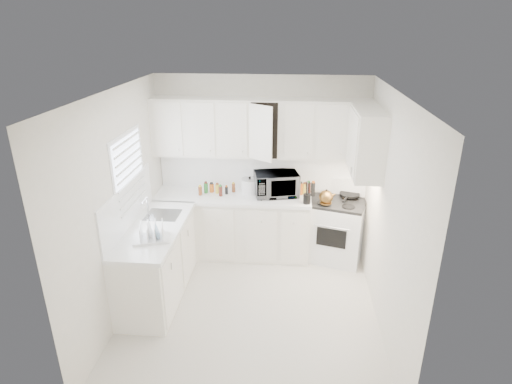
# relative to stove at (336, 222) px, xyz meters

# --- Properties ---
(floor) EXTENTS (3.20, 3.20, 0.00)m
(floor) POSITION_rel_stove_xyz_m (-1.10, -1.29, -0.58)
(floor) COLOR silver
(floor) RESTS_ON ground
(ceiling) EXTENTS (3.20, 3.20, 0.00)m
(ceiling) POSITION_rel_stove_xyz_m (-1.10, -1.29, 2.02)
(ceiling) COLOR white
(ceiling) RESTS_ON ground
(wall_back) EXTENTS (3.00, 0.00, 3.00)m
(wall_back) POSITION_rel_stove_xyz_m (-1.10, 0.31, 0.72)
(wall_back) COLOR white
(wall_back) RESTS_ON ground
(wall_front) EXTENTS (3.00, 0.00, 3.00)m
(wall_front) POSITION_rel_stove_xyz_m (-1.10, -2.89, 0.72)
(wall_front) COLOR white
(wall_front) RESTS_ON ground
(wall_left) EXTENTS (0.00, 3.20, 3.20)m
(wall_left) POSITION_rel_stove_xyz_m (-2.60, -1.29, 0.72)
(wall_left) COLOR white
(wall_left) RESTS_ON ground
(wall_right) EXTENTS (0.00, 3.20, 3.20)m
(wall_right) POSITION_rel_stove_xyz_m (0.40, -1.29, 0.72)
(wall_right) COLOR white
(wall_right) RESTS_ON ground
(window_blinds) EXTENTS (0.06, 0.96, 1.06)m
(window_blinds) POSITION_rel_stove_xyz_m (-2.58, -0.94, 0.97)
(window_blinds) COLOR white
(window_blinds) RESTS_ON wall_left
(lower_cabinets_back) EXTENTS (2.22, 0.60, 0.90)m
(lower_cabinets_back) POSITION_rel_stove_xyz_m (-1.49, 0.01, -0.13)
(lower_cabinets_back) COLOR white
(lower_cabinets_back) RESTS_ON floor
(lower_cabinets_left) EXTENTS (0.60, 1.60, 0.90)m
(lower_cabinets_left) POSITION_rel_stove_xyz_m (-2.30, -1.09, -0.13)
(lower_cabinets_left) COLOR white
(lower_cabinets_left) RESTS_ON floor
(countertop_back) EXTENTS (2.24, 0.64, 0.05)m
(countertop_back) POSITION_rel_stove_xyz_m (-1.49, 0.00, 0.34)
(countertop_back) COLOR white
(countertop_back) RESTS_ON lower_cabinets_back
(countertop_left) EXTENTS (0.64, 1.62, 0.05)m
(countertop_left) POSITION_rel_stove_xyz_m (-2.29, -1.09, 0.34)
(countertop_left) COLOR white
(countertop_left) RESTS_ON lower_cabinets_left
(backsplash_back) EXTENTS (2.98, 0.02, 0.55)m
(backsplash_back) POSITION_rel_stove_xyz_m (-1.10, 0.30, 0.64)
(backsplash_back) COLOR white
(backsplash_back) RESTS_ON wall_back
(backsplash_left) EXTENTS (0.02, 1.60, 0.55)m
(backsplash_left) POSITION_rel_stove_xyz_m (-2.59, -1.09, 0.64)
(backsplash_left) COLOR white
(backsplash_left) RESTS_ON wall_left
(upper_cabinets_back) EXTENTS (3.00, 0.33, 0.80)m
(upper_cabinets_back) POSITION_rel_stove_xyz_m (-1.10, 0.15, 0.92)
(upper_cabinets_back) COLOR white
(upper_cabinets_back) RESTS_ON wall_back
(upper_cabinets_right) EXTENTS (0.33, 0.90, 0.80)m
(upper_cabinets_right) POSITION_rel_stove_xyz_m (0.23, -0.47, 0.92)
(upper_cabinets_right) COLOR white
(upper_cabinets_right) RESTS_ON wall_right
(sink) EXTENTS (0.42, 0.38, 0.30)m
(sink) POSITION_rel_stove_xyz_m (-2.29, -0.74, 0.49)
(sink) COLOR gray
(sink) RESTS_ON countertop_left
(stove) EXTENTS (0.90, 0.81, 1.17)m
(stove) POSITION_rel_stove_xyz_m (0.00, 0.00, 0.00)
(stove) COLOR white
(stove) RESTS_ON floor
(tea_kettle) EXTENTS (0.25, 0.22, 0.22)m
(tea_kettle) POSITION_rel_stove_xyz_m (-0.18, -0.16, 0.47)
(tea_kettle) COLOR brown
(tea_kettle) RESTS_ON stove
(frying_pan) EXTENTS (0.45, 0.56, 0.04)m
(frying_pan) POSITION_rel_stove_xyz_m (0.18, 0.16, 0.38)
(frying_pan) COLOR black
(frying_pan) RESTS_ON stove
(microwave) EXTENTS (0.66, 0.46, 0.41)m
(microwave) POSITION_rel_stove_xyz_m (-0.87, 0.06, 0.57)
(microwave) COLOR gray
(microwave) RESTS_ON countertop_back
(rice_cooker) EXTENTS (0.25, 0.25, 0.25)m
(rice_cooker) POSITION_rel_stove_xyz_m (-1.25, 0.11, 0.49)
(rice_cooker) COLOR white
(rice_cooker) RESTS_ON countertop_back
(paper_towel) EXTENTS (0.12, 0.12, 0.27)m
(paper_towel) POSITION_rel_stove_xyz_m (-1.15, 0.23, 0.50)
(paper_towel) COLOR white
(paper_towel) RESTS_ON countertop_back
(utensil_crock) EXTENTS (0.12, 0.12, 0.33)m
(utensil_crock) POSITION_rel_stove_xyz_m (-0.44, -0.20, 0.53)
(utensil_crock) COLOR black
(utensil_crock) RESTS_ON countertop_back
(dish_rack) EXTENTS (0.47, 0.40, 0.22)m
(dish_rack) POSITION_rel_stove_xyz_m (-2.23, -1.39, 0.48)
(dish_rack) COLOR white
(dish_rack) RESTS_ON countertop_left
(spice_left_0) EXTENTS (0.06, 0.06, 0.13)m
(spice_left_0) POSITION_rel_stove_xyz_m (-1.95, 0.13, 0.43)
(spice_left_0) COLOR brown
(spice_left_0) RESTS_ON countertop_back
(spice_left_1) EXTENTS (0.06, 0.06, 0.13)m
(spice_left_1) POSITION_rel_stove_xyz_m (-1.88, 0.04, 0.43)
(spice_left_1) COLOR #2A7E31
(spice_left_1) RESTS_ON countertop_back
(spice_left_2) EXTENTS (0.06, 0.06, 0.13)m
(spice_left_2) POSITION_rel_stove_xyz_m (-1.80, 0.13, 0.43)
(spice_left_2) COLOR orange
(spice_left_2) RESTS_ON countertop_back
(spice_left_3) EXTENTS (0.06, 0.06, 0.13)m
(spice_left_3) POSITION_rel_stove_xyz_m (-1.73, 0.04, 0.43)
(spice_left_3) COLOR yellow
(spice_left_3) RESTS_ON countertop_back
(spice_left_4) EXTENTS (0.06, 0.06, 0.13)m
(spice_left_4) POSITION_rel_stove_xyz_m (-1.65, 0.13, 0.43)
(spice_left_4) COLOR #5A2419
(spice_left_4) RESTS_ON countertop_back
(spice_left_5) EXTENTS (0.06, 0.06, 0.13)m
(spice_left_5) POSITION_rel_stove_xyz_m (-1.58, 0.04, 0.43)
(spice_left_5) COLOR black
(spice_left_5) RESTS_ON countertop_back
(spice_left_6) EXTENTS (0.06, 0.06, 0.13)m
(spice_left_6) POSITION_rel_stove_xyz_m (-1.50, 0.13, 0.43)
(spice_left_6) COLOR brown
(spice_left_6) RESTS_ON countertop_back
(sauce_right_0) EXTENTS (0.06, 0.06, 0.19)m
(sauce_right_0) POSITION_rel_stove_xyz_m (-0.52, 0.17, 0.46)
(sauce_right_0) COLOR orange
(sauce_right_0) RESTS_ON countertop_back
(sauce_right_1) EXTENTS (0.06, 0.06, 0.19)m
(sauce_right_1) POSITION_rel_stove_xyz_m (-0.47, 0.11, 0.46)
(sauce_right_1) COLOR yellow
(sauce_right_1) RESTS_ON countertop_back
(sauce_right_2) EXTENTS (0.06, 0.06, 0.19)m
(sauce_right_2) POSITION_rel_stove_xyz_m (-0.41, 0.17, 0.46)
(sauce_right_2) COLOR #5A2419
(sauce_right_2) RESTS_ON countertop_back
(sauce_right_3) EXTENTS (0.06, 0.06, 0.19)m
(sauce_right_3) POSITION_rel_stove_xyz_m (-0.36, 0.11, 0.46)
(sauce_right_3) COLOR black
(sauce_right_3) RESTS_ON countertop_back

